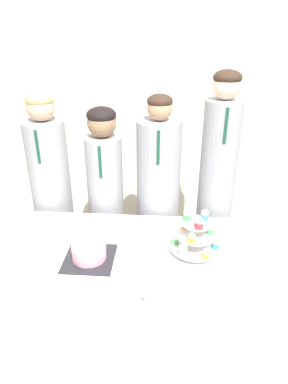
# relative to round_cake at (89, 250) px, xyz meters

# --- Properties ---
(wall_back) EXTENTS (9.00, 0.06, 2.70)m
(wall_back) POSITION_rel_round_cake_xyz_m (0.17, 1.46, 0.55)
(wall_back) COLOR beige
(wall_back) RESTS_ON ground_plane
(table) EXTENTS (1.71, 0.74, 0.74)m
(table) POSITION_rel_round_cake_xyz_m (0.17, 0.12, -0.43)
(table) COLOR white
(table) RESTS_ON ground_plane
(round_cake) EXTENTS (0.27, 0.27, 0.13)m
(round_cake) POSITION_rel_round_cake_xyz_m (0.00, 0.00, 0.00)
(round_cake) COLOR #232328
(round_cake) RESTS_ON table
(cake_knife) EXTENTS (0.23, 0.25, 0.01)m
(cake_knife) POSITION_rel_round_cake_xyz_m (0.18, -0.12, -0.06)
(cake_knife) COLOR silver
(cake_knife) RESTS_ON table
(cupcake_stand) EXTENTS (0.28, 0.28, 0.26)m
(cupcake_stand) POSITION_rel_round_cake_xyz_m (0.57, 0.11, 0.05)
(cupcake_stand) COLOR silver
(cupcake_stand) RESTS_ON table
(student_0) EXTENTS (0.28, 0.29, 1.51)m
(student_0) POSITION_rel_round_cake_xyz_m (-0.42, 0.68, -0.08)
(student_0) COLOR #939399
(student_0) RESTS_ON ground_plane
(student_1) EXTENTS (0.25, 0.26, 1.42)m
(student_1) POSITION_rel_round_cake_xyz_m (-0.03, 0.68, -0.10)
(student_1) COLOR #939399
(student_1) RESTS_ON ground_plane
(student_2) EXTENTS (0.30, 0.31, 1.51)m
(student_2) POSITION_rel_round_cake_xyz_m (0.35, 0.68, -0.10)
(student_2) COLOR #939399
(student_2) RESTS_ON ground_plane
(student_3) EXTENTS (0.25, 0.25, 1.66)m
(student_3) POSITION_rel_round_cake_xyz_m (0.75, 0.68, 0.00)
(student_3) COLOR #939399
(student_3) RESTS_ON ground_plane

